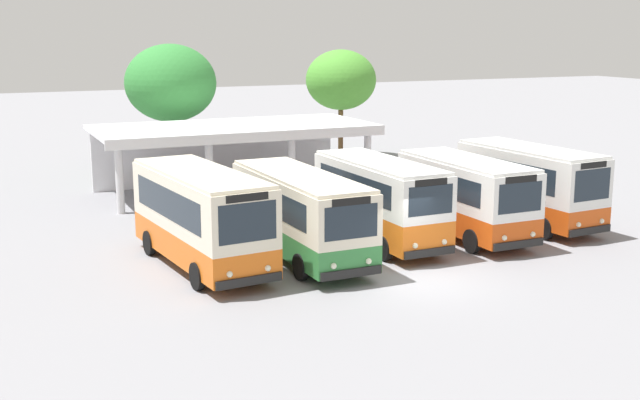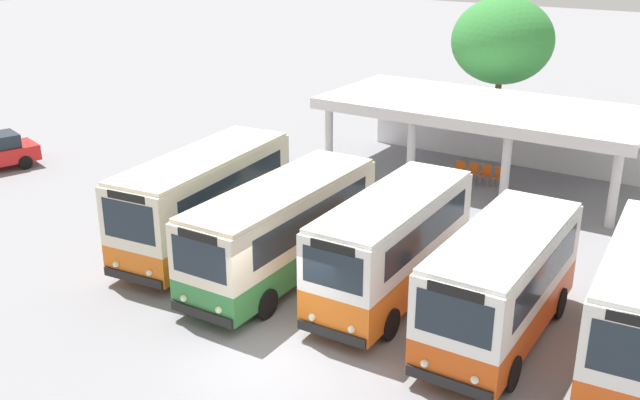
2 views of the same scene
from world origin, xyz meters
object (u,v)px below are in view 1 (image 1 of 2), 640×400
Objects in this scene: city_bus_middle_cream at (380,198)px; waiting_chair_second_from_end at (238,184)px; waiting_chair_end_by_column at (227,185)px; waiting_chair_middle_seat at (249,183)px; city_bus_fifth_blue at (529,183)px; waiting_chair_fourth_seat at (260,182)px; city_bus_second_in_row at (300,211)px; city_bus_fourth_amber at (466,194)px; city_bus_nearest_orange at (201,214)px.

city_bus_middle_cream is 11.54m from waiting_chair_second_from_end.
waiting_chair_end_by_column is 1.00× the size of waiting_chair_middle_seat.
city_bus_middle_cream is 8.33× the size of waiting_chair_middle_seat.
waiting_chair_fourth_seat is at bearing 124.78° from city_bus_fifth_blue.
city_bus_middle_cream is 11.46m from waiting_chair_middle_seat.
waiting_chair_end_by_column is at bearing -176.58° from waiting_chair_middle_seat.
city_bus_second_in_row is at bearing -176.36° from city_bus_fifth_blue.
waiting_chair_second_from_end is at bearing 128.73° from city_bus_fifth_blue.
city_bus_fourth_amber reaches higher than waiting_chair_second_from_end.
waiting_chair_end_by_column is at bearing -177.21° from waiting_chair_fourth_seat.
city_bus_fourth_amber is at bearing -65.17° from waiting_chair_second_from_end.
city_bus_second_in_row reaches higher than waiting_chair_second_from_end.
city_bus_fourth_amber is 7.93× the size of waiting_chair_fourth_seat.
city_bus_fourth_amber is 13.31m from waiting_chair_end_by_column.
city_bus_fifth_blue is at bearing 0.51° from city_bus_middle_cream.
city_bus_nearest_orange is 9.16× the size of waiting_chair_end_by_column.
city_bus_middle_cream reaches higher than waiting_chair_fourth_seat.
city_bus_fifth_blue is at bearing -53.19° from waiting_chair_middle_seat.
city_bus_nearest_orange is 0.97× the size of city_bus_second_in_row.
city_bus_fifth_blue is 14.46m from waiting_chair_second_from_end.
waiting_chair_end_by_column is at bearing 85.20° from city_bus_second_in_row.
city_bus_nearest_orange is at bearing -113.89° from waiting_chair_second_from_end.
city_bus_fifth_blue is (14.13, 0.32, -0.04)m from city_bus_nearest_orange.
waiting_chair_end_by_column is (-2.54, 11.24, -1.26)m from city_bus_middle_cream.
city_bus_nearest_orange reaches higher than waiting_chair_middle_seat.
city_bus_middle_cream reaches higher than waiting_chair_end_by_column.
city_bus_second_in_row is 3.59m from city_bus_middle_cream.
waiting_chair_end_by_column is 1.19m from waiting_chair_middle_seat.
waiting_chair_fourth_seat is at bearing 76.91° from city_bus_second_in_row.
city_bus_nearest_orange is 1.15× the size of city_bus_fourth_amber.
city_bus_fifth_blue is at bearing 3.64° from city_bus_second_in_row.
city_bus_fifth_blue reaches higher than city_bus_second_in_row.
city_bus_fourth_amber reaches higher than waiting_chair_middle_seat.
waiting_chair_end_by_column is 1.00× the size of waiting_chair_second_from_end.
city_bus_middle_cream is 11.59m from waiting_chair_end_by_column.
city_bus_nearest_orange is 9.16× the size of waiting_chair_fourth_seat.
city_bus_fifth_blue is at bearing -51.27° from waiting_chair_second_from_end.
waiting_chair_second_from_end is 1.00× the size of waiting_chair_fourth_seat.
city_bus_nearest_orange reaches higher than waiting_chair_end_by_column.
city_bus_fifth_blue is (10.60, 0.67, 0.11)m from city_bus_second_in_row.
city_bus_fifth_blue is 14.11m from waiting_chair_middle_seat.
waiting_chair_fourth_seat is at bearing 93.83° from city_bus_middle_cream.
city_bus_second_in_row is 12.18m from waiting_chair_middle_seat.
city_bus_middle_cream is 11.42m from waiting_chair_fourth_seat.
waiting_chair_fourth_seat is at bearing 1.53° from waiting_chair_middle_seat.
waiting_chair_end_by_column and waiting_chair_fourth_seat have the same top height.
city_bus_fourth_amber reaches higher than city_bus_second_in_row.
city_bus_nearest_orange is at bearing -111.49° from waiting_chair_end_by_column.
waiting_chair_fourth_seat is at bearing 2.79° from waiting_chair_end_by_column.
city_bus_second_in_row is 1.13× the size of city_bus_middle_cream.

